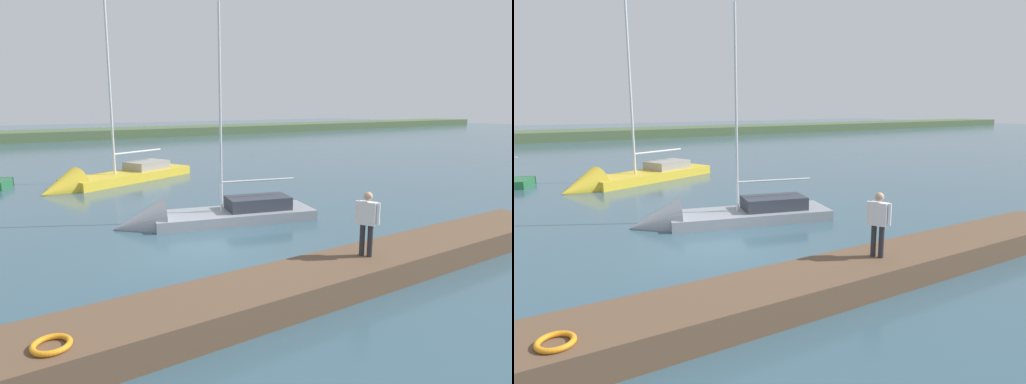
% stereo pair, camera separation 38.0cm
% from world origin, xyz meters
% --- Properties ---
extents(ground_plane, '(200.00, 200.00, 0.00)m').
position_xyz_m(ground_plane, '(0.00, 0.00, 0.00)').
color(ground_plane, '#385666').
extents(far_shoreline, '(180.00, 8.00, 2.40)m').
position_xyz_m(far_shoreline, '(0.00, -51.13, 0.00)').
color(far_shoreline, '#4C603D').
rests_on(far_shoreline, ground_plane).
extents(dock_pier, '(21.12, 1.90, 0.67)m').
position_xyz_m(dock_pier, '(0.00, 4.70, 0.33)').
color(dock_pier, brown).
rests_on(dock_pier, ground_plane).
extents(life_ring_buoy, '(0.66, 0.66, 0.10)m').
position_xyz_m(life_ring_buoy, '(5.43, 5.08, 0.72)').
color(life_ring_buoy, orange).
rests_on(life_ring_buoy, dock_pier).
extents(sailboat_behind_pier, '(8.08, 3.97, 9.23)m').
position_xyz_m(sailboat_behind_pier, '(-1.03, -2.85, 0.12)').
color(sailboat_behind_pier, gray).
rests_on(sailboat_behind_pier, ground_plane).
extents(sailboat_near_dock, '(10.05, 6.16, 12.33)m').
position_xyz_m(sailboat_near_dock, '(-0.49, -13.66, 0.13)').
color(sailboat_near_dock, gold).
rests_on(sailboat_near_dock, ground_plane).
extents(person_on_dock, '(0.40, 0.59, 1.71)m').
position_xyz_m(person_on_dock, '(-2.23, 4.71, 1.66)').
color(person_on_dock, '#28282D').
rests_on(person_on_dock, dock_pier).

